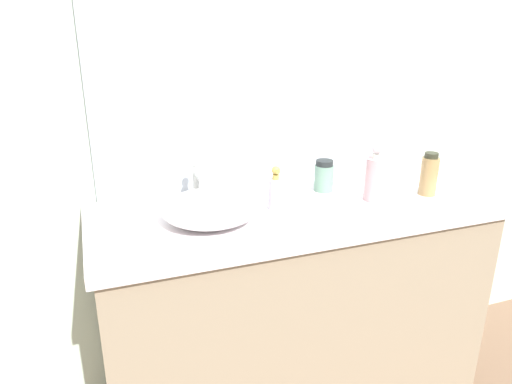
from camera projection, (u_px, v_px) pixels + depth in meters
bathroom_wall_rear at (293, 85)px, 1.92m from camera, size 6.00×0.06×2.60m
vanity_counter at (294, 312)px, 1.88m from camera, size 1.48×0.57×0.91m
wall_mirror_panel at (270, 71)px, 1.82m from camera, size 1.37×0.01×0.90m
sink_basin at (210, 208)px, 1.58m from camera, size 0.32×0.31×0.10m
faucet at (198, 180)px, 1.71m from camera, size 0.03×0.13×0.16m
soap_dispenser at (375, 176)px, 1.75m from camera, size 0.07×0.07×0.22m
lotion_bottle at (324, 176)px, 1.86m from camera, size 0.07×0.07×0.12m
perfume_bottle at (429, 175)px, 1.81m from camera, size 0.07×0.07×0.17m
spray_can at (276, 191)px, 1.68m from camera, size 0.05×0.05×0.16m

